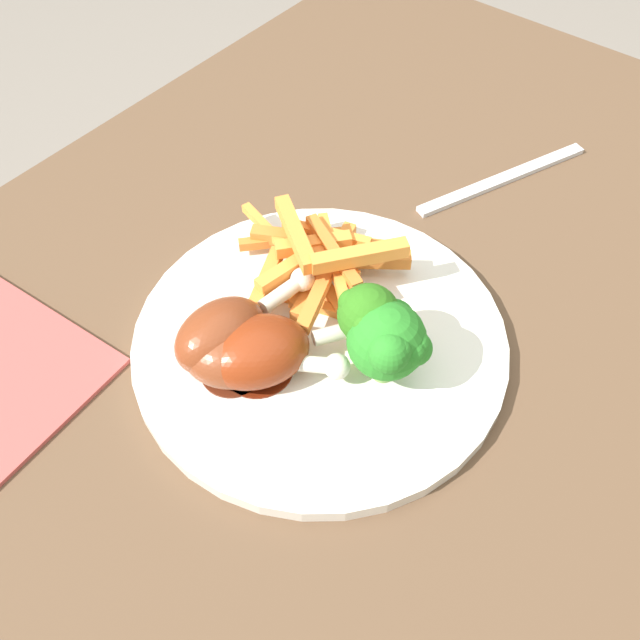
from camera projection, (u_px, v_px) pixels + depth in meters
The scene contains 10 objects.
ground_plane at pixel (368, 621), 1.14m from camera, with size 6.00×6.00×0.00m, color gray.
dining_table at pixel (405, 418), 0.65m from camera, with size 0.98×0.82×0.75m.
dinner_plate at pixel (320, 341), 0.55m from camera, with size 0.29×0.29×0.01m, color white.
broccoli_floret_front at pixel (370, 320), 0.50m from camera, with size 0.05×0.05×0.07m.
broccoli_floret_middle at pixel (389, 340), 0.49m from camera, with size 0.06×0.06×0.07m.
carrot_fries_pile at pixel (317, 260), 0.57m from camera, with size 0.14×0.15×0.05m.
chicken_drumstick_near at pixel (262, 350), 0.51m from camera, with size 0.13×0.10×0.04m.
chicken_drumstick_far at pixel (237, 356), 0.51m from camera, with size 0.09×0.12×0.04m.
chicken_drumstick_extra at pixel (226, 332), 0.52m from camera, with size 0.13×0.06×0.05m.
fork at pixel (503, 179), 0.68m from camera, with size 0.19×0.01×0.01m, color silver.
Camera 1 is at (0.31, 0.15, 1.20)m, focal length 40.05 mm.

